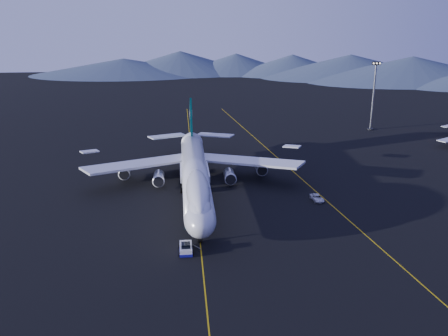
{
  "coord_description": "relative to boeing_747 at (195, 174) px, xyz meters",
  "views": [
    {
      "loc": [
        -3.46,
        -119.03,
        46.71
      ],
      "look_at": [
        7.63,
        3.4,
        6.0
      ],
      "focal_mm": 40.0,
      "sensor_mm": 36.0,
      "label": 1
    }
  ],
  "objects": [
    {
      "name": "taxiway_line_side",
      "position": [
        30.0,
        9.97,
        -5.8
      ],
      "size": [
        28.08,
        198.09,
        0.01
      ],
      "primitive_type": "cube",
      "rotation": [
        0.0,
        0.0,
        0.14
      ],
      "color": "#C4A00B",
      "rests_on": "ground"
    },
    {
      "name": "floodlight_mast",
      "position": [
        70.24,
        63.75,
        7.38
      ],
      "size": [
        3.22,
        2.41,
        26.03
      ],
      "rotation": [
        0.0,
        0.0,
        -0.16
      ],
      "color": "black",
      "rests_on": "ground"
    },
    {
      "name": "boeing_747",
      "position": [
        0.0,
        0.0,
        0.0
      ],
      "size": [
        59.62,
        72.43,
        19.37
      ],
      "color": "silver",
      "rests_on": "ground"
    },
    {
      "name": "taxiway_line_main",
      "position": [
        -0.0,
        -0.03,
        -5.8
      ],
      "size": [
        0.25,
        220.0,
        0.01
      ],
      "primitive_type": "cube",
      "color": "#C4A00B",
      "rests_on": "ground"
    },
    {
      "name": "pushback_tug",
      "position": [
        -3.0,
        -30.48,
        -5.13
      ],
      "size": [
        2.91,
        5.02,
        2.18
      ],
      "rotation": [
        0.0,
        0.0,
        0.0
      ],
      "color": "silver",
      "rests_on": "ground"
    },
    {
      "name": "ground",
      "position": [
        -0.0,
        -0.03,
        -5.81
      ],
      "size": [
        500.0,
        500.0,
        0.0
      ],
      "primitive_type": "plane",
      "color": "black",
      "rests_on": "ground"
    },
    {
      "name": "service_van",
      "position": [
        30.0,
        -6.34,
        -5.11
      ],
      "size": [
        2.9,
        5.29,
        1.41
      ],
      "primitive_type": "imported",
      "rotation": [
        0.0,
        0.0,
        0.12
      ],
      "color": "white",
      "rests_on": "ground"
    }
  ]
}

